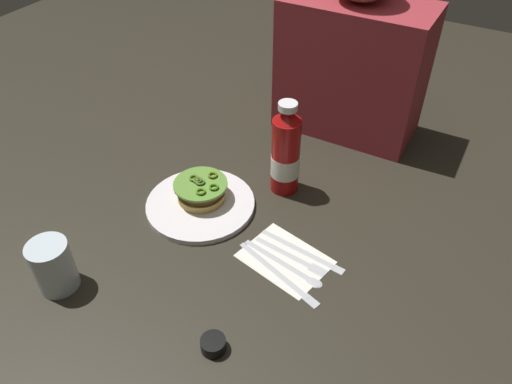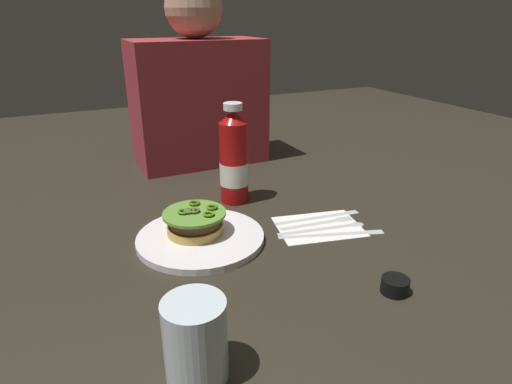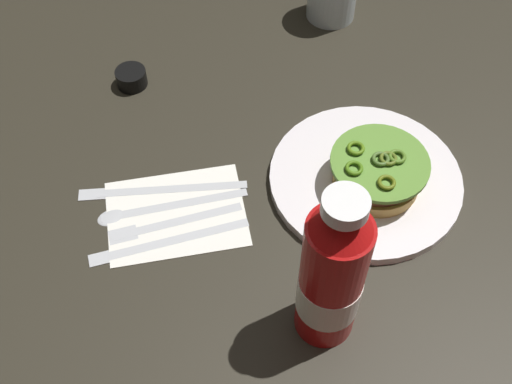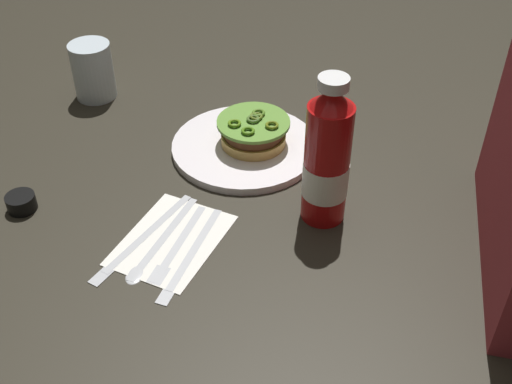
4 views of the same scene
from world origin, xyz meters
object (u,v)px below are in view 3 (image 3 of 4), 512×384
spoon_utensil (152,208)px  butter_knife (159,242)px  napkin (176,213)px  fork_utensil (163,224)px  steak_knife (152,189)px  ketchup_bottle (332,277)px  condiment_cup (131,78)px  burger_sandwich (378,172)px  dinner_plate (365,179)px

spoon_utensil → butter_knife: size_ratio=0.96×
napkin → fork_utensil: fork_utensil is taller
steak_knife → butter_knife: (0.02, 0.08, 0.00)m
spoon_utensil → ketchup_bottle: bearing=120.5°
steak_knife → butter_knife: 0.09m
condiment_cup → burger_sandwich: bearing=126.8°
dinner_plate → fork_utensil: size_ratio=1.47×
condiment_cup → napkin: bearing=86.1°
dinner_plate → spoon_utensil: size_ratio=1.31×
steak_knife → butter_knife: same height
condiment_cup → spoon_utensil: 0.24m
steak_knife → fork_utensil: size_ratio=1.24×
ketchup_bottle → napkin: 0.26m
dinner_plate → condiment_cup: (0.23, -0.30, 0.01)m
spoon_utensil → fork_utensil: size_ratio=1.13×
fork_utensil → butter_knife: same height
napkin → spoon_utensil: spoon_utensil is taller
napkin → fork_utensil: size_ratio=1.02×
steak_knife → napkin: bearing=110.1°
burger_sandwich → butter_knife: size_ratio=0.62×
butter_knife → dinner_plate: bearing=176.9°
fork_utensil → butter_knife: size_ratio=0.85×
ketchup_bottle → condiment_cup: bearing=-78.9°
dinner_plate → ketchup_bottle: 0.23m
ketchup_bottle → spoon_utensil: (0.13, -0.23, -0.10)m
napkin → steak_knife: (0.02, -0.05, 0.00)m
burger_sandwich → fork_utensil: 0.28m
steak_knife → spoon_utensil: bearing=72.6°
butter_knife → steak_knife: bearing=-101.5°
napkin → steak_knife: size_ratio=0.82×
burger_sandwich → ketchup_bottle: (0.15, 0.14, 0.07)m
dinner_plate → burger_sandwich: size_ratio=2.02×
condiment_cup → napkin: size_ratio=0.26×
fork_utensil → dinner_plate: bearing=171.5°
dinner_plate → steak_knife: (0.27, -0.10, -0.00)m
burger_sandwich → condiment_cup: size_ratio=2.75×
butter_knife → condiment_cup: bearing=-100.1°
burger_sandwich → steak_knife: size_ratio=0.58×
fork_utensil → condiment_cup: bearing=-98.2°
ketchup_bottle → spoon_utensil: 0.28m
ketchup_bottle → napkin: size_ratio=1.35×
burger_sandwich → fork_utensil: (0.28, -0.06, -0.03)m
butter_knife → fork_utensil: bearing=-118.5°
dinner_plate → butter_knife: bearing=-3.1°
ketchup_bottle → spoon_utensil: size_ratio=1.22×
steak_knife → fork_utensil: same height
napkin → butter_knife: size_ratio=0.87×
spoon_utensil → butter_knife: 0.05m
ketchup_bottle → butter_knife: (0.14, -0.17, -0.10)m
dinner_plate → burger_sandwich: burger_sandwich is taller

